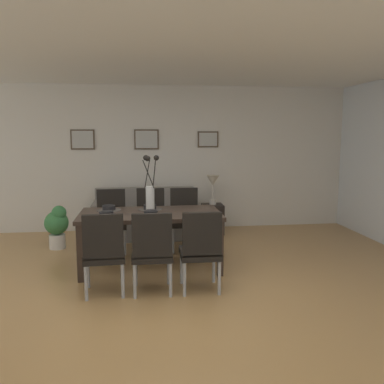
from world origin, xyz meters
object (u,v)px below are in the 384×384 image
(bowl_near_left, at_px, (106,214))
(potted_plant, at_px, (57,225))
(table_lamp, at_px, (213,183))
(centerpiece_vase, at_px, (150,191))
(dining_chair_near_left, at_px, (104,250))
(bowl_far_right, at_px, (150,207))
(dining_chair_far_right, at_px, (151,216))
(framed_picture_left, at_px, (83,140))
(dining_chair_far_left, at_px, (152,249))
(dining_chair_mid_right, at_px, (185,216))
(side_table, at_px, (212,219))
(sofa, at_px, (146,220))
(dining_table, at_px, (150,218))
(bowl_far_left, at_px, (151,212))
(framed_picture_right, at_px, (208,139))
(bowl_near_right, at_px, (109,207))
(dining_chair_near_right, at_px, (111,218))
(framed_picture_center, at_px, (147,139))
(dining_chair_mid_left, at_px, (201,247))

(bowl_near_left, xyz_separation_m, potted_plant, (-0.85, 1.30, -0.41))
(table_lamp, bearing_deg, centerpiece_vase, -123.02)
(dining_chair_near_left, xyz_separation_m, bowl_far_right, (0.52, 1.06, 0.27))
(dining_chair_far_right, xyz_separation_m, framed_picture_left, (-1.14, 1.32, 1.13))
(dining_chair_far_left, height_order, dining_chair_mid_right, same)
(dining_chair_near_left, distance_m, side_table, 3.08)
(dining_chair_far_right, bearing_deg, sofa, 94.43)
(potted_plant, bearing_deg, dining_chair_far_right, -8.27)
(dining_table, relative_size, sofa, 1.04)
(centerpiece_vase, xyz_separation_m, bowl_far_left, (-0.00, -0.21, -0.24))
(centerpiece_vase, distance_m, framed_picture_right, 2.55)
(centerpiece_vase, height_order, bowl_far_left, centerpiece_vase)
(dining_chair_near_left, xyz_separation_m, sofa, (0.48, 2.58, -0.23))
(table_lamp, height_order, framed_picture_right, framed_picture_right)
(bowl_near_right, height_order, bowl_far_right, same)
(dining_chair_mid_right, height_order, table_lamp, table_lamp)
(dining_chair_far_left, bearing_deg, dining_chair_far_right, 89.09)
(potted_plant, bearing_deg, bowl_far_left, -43.02)
(dining_chair_near_right, distance_m, bowl_far_right, 0.90)
(dining_chair_near_left, bearing_deg, dining_chair_mid_right, 58.40)
(dining_chair_mid_right, height_order, framed_picture_right, framed_picture_right)
(dining_chair_near_right, height_order, bowl_far_right, dining_chair_near_right)
(dining_table, bearing_deg, framed_picture_right, 63.15)
(dining_table, height_order, side_table, dining_table)
(bowl_far_left, bearing_deg, framed_picture_left, 114.83)
(side_table, distance_m, framed_picture_center, 1.85)
(dining_chair_near_left, xyz_separation_m, dining_chair_mid_right, (1.06, 1.72, 0.00))
(potted_plant, bearing_deg, centerpiece_vase, -38.05)
(centerpiece_vase, bearing_deg, dining_chair_far_left, -90.44)
(centerpiece_vase, bearing_deg, sofa, 91.45)
(side_table, relative_size, framed_picture_left, 1.26)
(bowl_near_left, distance_m, side_table, 2.61)
(dining_chair_near_left, xyz_separation_m, dining_chair_far_right, (0.54, 1.74, 0.00))
(dining_table, xyz_separation_m, bowl_near_left, (-0.54, -0.21, 0.12))
(dining_chair_near_left, distance_m, potted_plant, 2.14)
(bowl_near_right, xyz_separation_m, bowl_far_right, (0.54, 0.00, 0.00))
(dining_chair_mid_right, bearing_deg, bowl_far_right, -129.30)
(bowl_far_right, xyz_separation_m, potted_plant, (-1.39, 0.88, -0.41))
(dining_chair_far_left, bearing_deg, framed_picture_center, 89.89)
(bowl_near_left, bearing_deg, framed_picture_center, 77.39)
(framed_picture_center, bearing_deg, dining_chair_near_right, -112.45)
(dining_chair_near_left, height_order, centerpiece_vase, centerpiece_vase)
(framed_picture_right, distance_m, potted_plant, 3.03)
(dining_chair_mid_left, bearing_deg, table_lamp, 77.08)
(framed_picture_center, bearing_deg, dining_chair_mid_left, -80.35)
(dining_chair_near_left, xyz_separation_m, framed_picture_center, (0.52, 3.06, 1.13))
(table_lamp, bearing_deg, dining_chair_near_left, -122.47)
(table_lamp, distance_m, framed_picture_center, 1.43)
(dining_chair_far_left, distance_m, framed_picture_left, 3.47)
(dining_chair_far_left, height_order, bowl_far_left, dining_chair_far_left)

